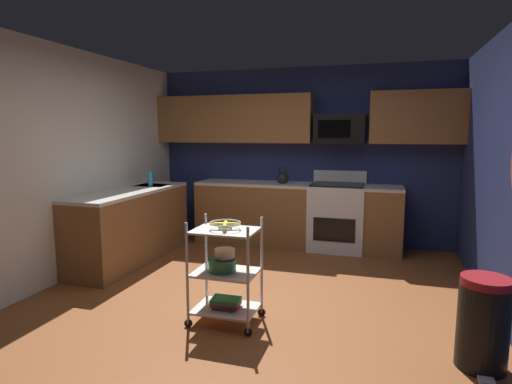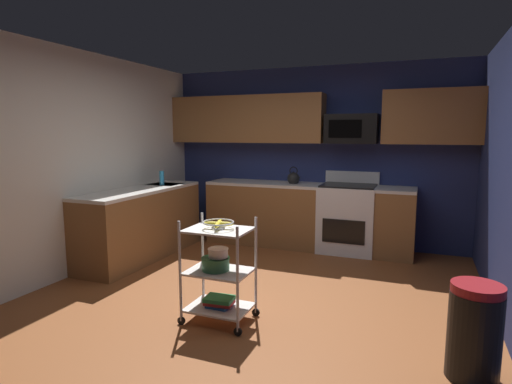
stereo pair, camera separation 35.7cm
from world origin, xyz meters
name	(u,v)px [view 1 (the left image)]	position (x,y,z in m)	size (l,w,h in m)	color
floor	(253,302)	(0.00, 0.00, -0.02)	(4.40, 4.80, 0.04)	brown
wall_back	(301,156)	(0.00, 2.43, 1.30)	(4.52, 0.06, 2.60)	navy
wall_left	(61,164)	(-2.23, 0.00, 1.30)	(0.06, 4.80, 2.60)	silver
counter_run	(233,219)	(-0.78, 1.58, 0.46)	(3.68, 2.59, 0.92)	brown
oven_range	(337,216)	(0.59, 2.10, 0.48)	(0.76, 0.65, 1.10)	white
upper_cabinets	(290,119)	(-0.13, 2.23, 1.85)	(4.40, 0.33, 0.70)	brown
microwave	(340,129)	(0.59, 2.21, 1.70)	(0.70, 0.39, 0.40)	black
rolling_cart	(226,272)	(-0.08, -0.53, 0.45)	(0.61, 0.42, 0.91)	silver
fruit_bowl	(225,224)	(-0.08, -0.53, 0.88)	(0.27, 0.27, 0.07)	silver
mixing_bowl_large	(222,264)	(-0.11, -0.53, 0.52)	(0.25, 0.25, 0.11)	#387F4C
mixing_bowl_small	(225,253)	(-0.09, -0.52, 0.62)	(0.18, 0.18, 0.08)	silver
book_stack	(226,303)	(-0.08, -0.53, 0.17)	(0.26, 0.20, 0.09)	#1E4C8C
kettle	(283,178)	(-0.20, 2.10, 1.00)	(0.21, 0.18, 0.26)	black
dish_soap_bottle	(150,179)	(-1.86, 1.23, 1.02)	(0.06, 0.06, 0.20)	#2D8CBF
trash_can	(483,323)	(1.90, -0.67, 0.33)	(0.34, 0.42, 0.66)	black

